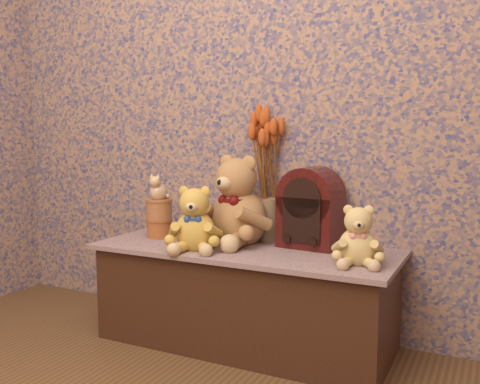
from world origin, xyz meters
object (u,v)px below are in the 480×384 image
(biscuit_tin_lower, at_px, (159,228))
(cat_figurine, at_px, (159,186))
(teddy_medium, at_px, (195,215))
(teddy_large, at_px, (239,196))
(cathedral_radio, at_px, (311,207))
(ceramic_vase, at_px, (267,219))
(teddy_small, at_px, (358,232))

(biscuit_tin_lower, distance_m, cat_figurine, 0.20)
(teddy_medium, relative_size, biscuit_tin_lower, 2.48)
(teddy_large, bearing_deg, cathedral_radio, 25.41)
(ceramic_vase, bearing_deg, teddy_medium, -119.96)
(teddy_small, bearing_deg, cat_figurine, 158.92)
(biscuit_tin_lower, height_order, cat_figurine, cat_figurine)
(ceramic_vase, bearing_deg, biscuit_tin_lower, -158.76)
(teddy_medium, bearing_deg, teddy_large, 43.10)
(cathedral_radio, relative_size, biscuit_tin_lower, 2.95)
(teddy_large, xyz_separation_m, biscuit_tin_lower, (-0.38, -0.06, -0.17))
(teddy_small, bearing_deg, teddy_medium, 168.88)
(teddy_small, bearing_deg, biscuit_tin_lower, 158.92)
(teddy_large, relative_size, cathedral_radio, 1.22)
(teddy_large, bearing_deg, cat_figurine, -155.86)
(ceramic_vase, relative_size, cat_figurine, 1.52)
(teddy_small, height_order, biscuit_tin_lower, teddy_small)
(teddy_medium, distance_m, teddy_small, 0.67)
(teddy_large, relative_size, teddy_medium, 1.45)
(cathedral_radio, distance_m, biscuit_tin_lower, 0.71)
(teddy_small, distance_m, cat_figurine, 0.95)
(cathedral_radio, height_order, ceramic_vase, cathedral_radio)
(ceramic_vase, xyz_separation_m, cat_figurine, (-0.46, -0.18, 0.14))
(teddy_small, xyz_separation_m, ceramic_vase, (-0.48, 0.26, -0.02))
(teddy_medium, height_order, teddy_small, teddy_medium)
(teddy_large, height_order, ceramic_vase, teddy_large)
(teddy_medium, height_order, biscuit_tin_lower, teddy_medium)
(cathedral_radio, xyz_separation_m, biscuit_tin_lower, (-0.69, -0.12, -0.13))
(teddy_large, height_order, biscuit_tin_lower, teddy_large)
(ceramic_vase, bearing_deg, cathedral_radio, -14.02)
(teddy_medium, height_order, cat_figurine, cat_figurine)
(teddy_large, xyz_separation_m, cat_figurine, (-0.38, -0.06, 0.03))
(teddy_small, relative_size, cat_figurine, 1.90)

